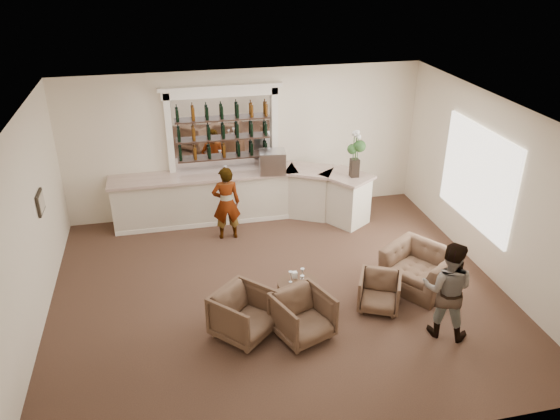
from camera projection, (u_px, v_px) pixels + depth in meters
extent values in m
plane|color=brown|center=(279.00, 292.00, 9.89)|extent=(8.00, 8.00, 0.00)
cube|color=#F5E6CC|center=(245.00, 143.00, 12.22)|extent=(8.00, 0.04, 3.30)
cube|color=#F5E6CC|center=(25.00, 236.00, 8.38)|extent=(0.04, 7.00, 3.30)
cube|color=#F5E6CC|center=(493.00, 190.00, 9.93)|extent=(0.04, 7.00, 3.30)
cube|color=silver|center=(279.00, 115.00, 8.43)|extent=(8.00, 7.00, 0.04)
cube|color=white|center=(477.00, 177.00, 10.34)|extent=(0.05, 2.40, 1.90)
cube|color=black|center=(40.00, 203.00, 9.44)|extent=(0.04, 0.46, 0.38)
cube|color=#BFAF97|center=(42.00, 202.00, 9.45)|extent=(0.01, 0.38, 0.30)
cube|color=white|center=(205.00, 198.00, 12.21)|extent=(4.00, 0.70, 1.08)
cube|color=beige|center=(204.00, 175.00, 11.94)|extent=(4.10, 0.82, 0.06)
cube|color=white|center=(309.00, 193.00, 12.47)|extent=(1.12, 1.04, 1.08)
cube|color=beige|center=(310.00, 170.00, 12.20)|extent=(1.27, 1.19, 0.06)
cube|color=white|center=(346.00, 200.00, 12.15)|extent=(1.08, 1.14, 1.08)
cube|color=beige|center=(347.00, 176.00, 11.88)|extent=(1.24, 1.29, 0.06)
cube|color=white|center=(208.00, 224.00, 12.14)|extent=(4.00, 0.06, 0.10)
cube|color=white|center=(223.00, 132.00, 11.97)|extent=(2.15, 0.02, 1.65)
cube|color=white|center=(172.00, 158.00, 11.92)|extent=(0.14, 0.16, 2.90)
cube|color=white|center=(274.00, 150.00, 12.37)|extent=(0.14, 0.16, 2.90)
cube|color=white|center=(221.00, 92.00, 11.53)|extent=(2.52, 0.16, 0.18)
cube|color=white|center=(221.00, 87.00, 11.47)|extent=(2.64, 0.20, 0.08)
cube|color=#301F18|center=(224.00, 158.00, 12.13)|extent=(2.05, 0.20, 0.03)
cube|color=#301F18|center=(224.00, 139.00, 11.93)|extent=(2.05, 0.20, 0.03)
cube|color=#301F18|center=(223.00, 120.00, 11.74)|extent=(2.05, 0.20, 0.03)
cylinder|color=#482C1F|center=(298.00, 294.00, 9.40)|extent=(0.70, 0.70, 0.50)
imported|color=gray|center=(226.00, 203.00, 11.37)|extent=(0.59, 0.39, 1.61)
imported|color=gray|center=(447.00, 290.00, 8.52)|extent=(1.02, 0.96, 1.66)
imported|color=brown|center=(244.00, 314.00, 8.66)|extent=(1.21, 1.21, 0.79)
imported|color=brown|center=(303.00, 316.00, 8.64)|extent=(1.07, 1.08, 0.77)
imported|color=brown|center=(379.00, 292.00, 9.34)|extent=(0.93, 0.93, 0.64)
imported|color=brown|center=(420.00, 269.00, 9.88)|extent=(1.50, 1.54, 0.76)
cube|color=#B3B3B7|center=(272.00, 162.00, 11.91)|extent=(0.61, 0.53, 0.49)
cube|color=black|center=(354.00, 168.00, 11.71)|extent=(0.18, 0.18, 0.40)
cube|color=white|center=(295.00, 275.00, 9.38)|extent=(0.08, 0.08, 0.12)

